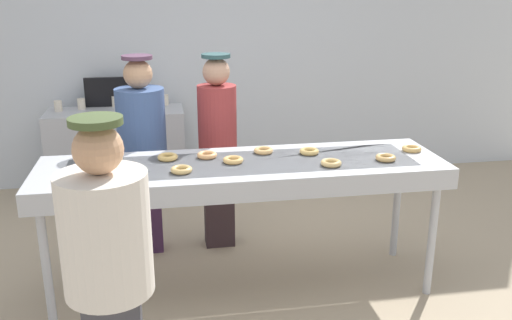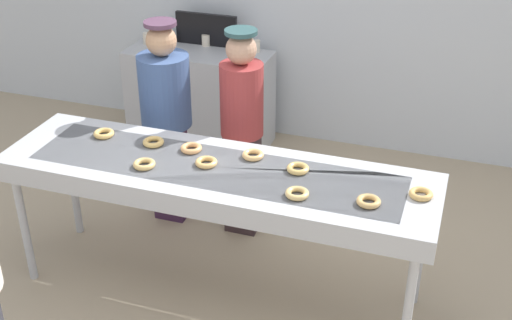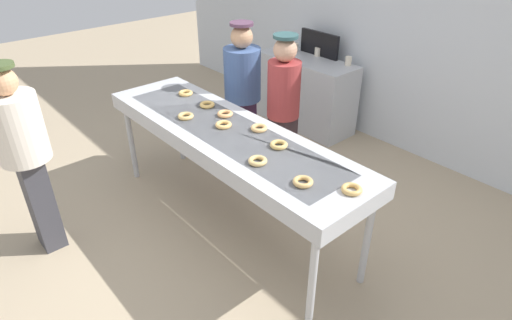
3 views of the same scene
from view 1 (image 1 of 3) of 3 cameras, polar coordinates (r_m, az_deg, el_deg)
name	(u,v)px [view 1 (image 1 of 3)]	position (r m, az deg, el deg)	size (l,w,h in m)	color
ground_plane	(244,287)	(4.17, -1.25, -12.83)	(16.00, 16.00, 0.00)	tan
back_wall	(208,37)	(6.09, -4.96, 12.39)	(8.00, 0.12, 3.12)	silver
fryer_conveyor	(243,173)	(3.80, -1.34, -1.33)	(2.75, 0.76, 0.96)	#B7BABF
glazed_donut_0	(112,160)	(3.91, -14.46, 0.05)	(0.14, 0.14, 0.03)	#ECB963
glazed_donut_1	(331,163)	(3.75, 7.67, -0.30)	(0.14, 0.14, 0.03)	#E3BA6E
glazed_donut_2	(233,160)	(3.78, -2.35, 0.00)	(0.14, 0.14, 0.03)	#EDB666
glazed_donut_3	(412,149)	(4.19, 15.60, 1.12)	(0.14, 0.14, 0.03)	#E2B060
glazed_donut_4	(386,158)	(3.93, 13.10, 0.23)	(0.14, 0.14, 0.03)	#E1AF64
glazed_donut_5	(309,151)	(3.98, 5.46, 0.88)	(0.14, 0.14, 0.03)	#DFB563
glazed_donut_6	(263,150)	(3.99, 0.77, 0.98)	(0.14, 0.14, 0.03)	#EBB56D
glazed_donut_7	(168,157)	(3.89, -9.00, 0.31)	(0.14, 0.14, 0.03)	#DFB25F
glazed_donut_8	(207,155)	(3.90, -5.02, 0.51)	(0.14, 0.14, 0.03)	#ECA867
glazed_donut_9	(181,170)	(3.61, -7.62, -0.98)	(0.14, 0.14, 0.03)	#E0B669
worker_baker	(218,143)	(4.50, -3.93, 1.74)	(0.31, 0.31, 1.60)	#332427
worker_assistant	(142,142)	(4.46, -11.53, 1.84)	(0.38, 0.38, 1.60)	#3B203E
customer_waiting	(109,273)	(2.50, -14.76, -11.09)	(0.38, 0.38, 1.62)	#3B3C43
prep_counter	(118,154)	(5.86, -13.90, 0.62)	(1.34, 0.53, 0.90)	#B7BABF
paper_cup_0	(165,100)	(5.89, -9.29, 6.08)	(0.08, 0.08, 0.11)	beige
paper_cup_1	(116,101)	(5.92, -14.13, 5.82)	(0.08, 0.08, 0.11)	beige
paper_cup_2	(58,106)	(5.86, -19.54, 5.22)	(0.08, 0.08, 0.11)	beige
paper_cup_3	(81,104)	(5.89, -17.40, 5.49)	(0.08, 0.08, 0.11)	beige
menu_display	(115,92)	(5.92, -14.20, 6.78)	(0.60, 0.04, 0.30)	black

